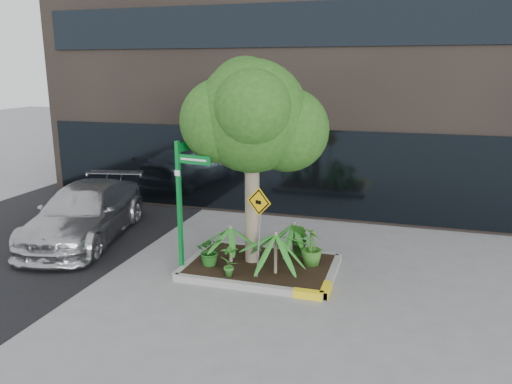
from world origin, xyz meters
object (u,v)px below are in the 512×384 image
(tree, at_px, (252,116))
(cattle_sign, at_px, (259,217))
(street_sign_post, at_px, (183,192))
(parked_car, at_px, (85,213))

(tree, height_order, cattle_sign, tree)
(street_sign_post, bearing_deg, tree, 36.65)
(tree, distance_m, cattle_sign, 2.17)
(parked_car, xyz_separation_m, street_sign_post, (3.44, -1.23, 1.10))
(parked_car, relative_size, cattle_sign, 2.56)
(tree, xyz_separation_m, cattle_sign, (0.40, -0.81, -1.97))
(parked_car, distance_m, street_sign_post, 3.81)
(street_sign_post, xyz_separation_m, cattle_sign, (1.76, -0.12, -0.37))
(cattle_sign, bearing_deg, parked_car, -174.33)
(tree, height_order, street_sign_post, tree)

